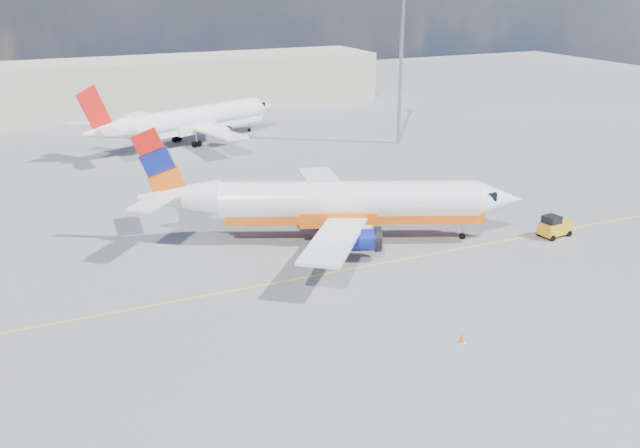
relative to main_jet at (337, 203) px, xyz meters
name	(u,v)px	position (x,y,z in m)	size (l,w,h in m)	color
ground	(342,289)	(-3.91, -9.02, -3.22)	(240.00, 240.00, 0.00)	slate
taxi_line	(324,274)	(-3.91, -6.02, -3.22)	(70.00, 0.15, 0.01)	yellow
terminal_main	(165,84)	(1.09, 65.98, 0.78)	(70.00, 14.00, 8.00)	beige
main_jet	(337,203)	(0.00, 0.00, 0.00)	(31.42, 23.68, 9.67)	white
second_jet	(191,121)	(-1.71, 39.61, -0.22)	(29.43, 22.24, 9.01)	white
gse_tug	(554,226)	(17.05, -6.90, -2.32)	(2.86, 1.99, 1.91)	black
traffic_cone	(462,338)	(-0.68, -18.83, -2.93)	(0.43, 0.43, 0.61)	white
floodlight_mast	(402,38)	(22.77, 28.59, 10.12)	(1.63, 1.63, 22.26)	#9A9AA2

